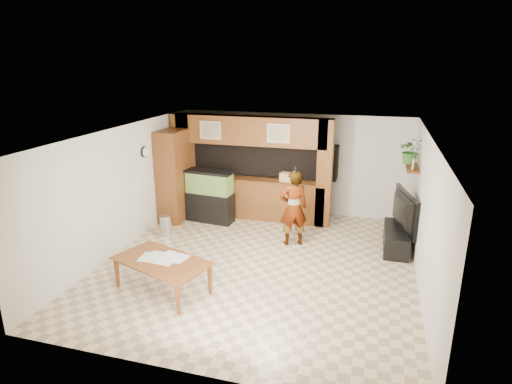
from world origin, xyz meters
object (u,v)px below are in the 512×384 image
(person, at_px, (293,208))
(aquarium, at_px, (210,197))
(pantry_cabinet, at_px, (174,176))
(dining_table, at_px, (161,276))
(television, at_px, (399,211))

(person, bearing_deg, aquarium, -43.66)
(pantry_cabinet, distance_m, dining_table, 3.70)
(aquarium, relative_size, television, 0.92)
(pantry_cabinet, relative_size, aquarium, 1.74)
(pantry_cabinet, distance_m, person, 3.26)
(pantry_cabinet, distance_m, television, 5.37)
(pantry_cabinet, xyz_separation_m, aquarium, (0.90, 0.10, -0.50))
(television, xyz_separation_m, dining_table, (-3.99, -3.00, -0.57))
(pantry_cabinet, bearing_deg, aquarium, 6.34)
(television, relative_size, person, 0.84)
(television, bearing_deg, aquarium, 70.00)
(television, distance_m, person, 2.21)
(aquarium, bearing_deg, television, 0.41)
(aquarium, bearing_deg, dining_table, -76.33)
(person, xyz_separation_m, dining_table, (-1.81, -2.62, -0.55))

